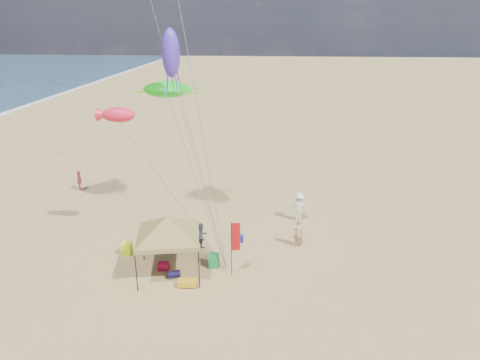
{
  "coord_description": "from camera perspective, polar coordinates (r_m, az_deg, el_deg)",
  "views": [
    {
      "loc": [
        1.82,
        -18.83,
        12.01
      ],
      "look_at": [
        0.0,
        3.0,
        4.0
      ],
      "focal_mm": 32.89,
      "sensor_mm": 36.0,
      "label": 1
    }
  ],
  "objects": [
    {
      "name": "ground",
      "position": [
        22.41,
        -0.65,
        -12.32
      ],
      "size": [
        280.0,
        280.0,
        0.0
      ],
      "primitive_type": "plane",
      "color": "tan",
      "rests_on": "ground"
    },
    {
      "name": "canopy_tent",
      "position": [
        21.5,
        -9.45,
        -4.96
      ],
      "size": [
        5.76,
        5.76,
        3.61
      ],
      "color": "black",
      "rests_on": "ground"
    },
    {
      "name": "feather_flag",
      "position": [
        21.49,
        -0.7,
        -7.8
      ],
      "size": [
        0.44,
        0.13,
        2.92
      ],
      "color": "black",
      "rests_on": "ground"
    },
    {
      "name": "cooler_red",
      "position": [
        23.15,
        -9.87,
        -10.95
      ],
      "size": [
        0.54,
        0.38,
        0.38
      ],
      "primitive_type": "cube",
      "color": "#A90D32",
      "rests_on": "ground"
    },
    {
      "name": "cooler_blue",
      "position": [
        25.45,
        -0.21,
        -7.6
      ],
      "size": [
        0.54,
        0.38,
        0.38
      ],
      "primitive_type": "cube",
      "color": "#121F9A",
      "rests_on": "ground"
    },
    {
      "name": "bag_navy",
      "position": [
        22.45,
        -8.55,
        -11.97
      ],
      "size": [
        0.69,
        0.54,
        0.36
      ],
      "primitive_type": "cylinder",
      "rotation": [
        0.0,
        1.57,
        0.35
      ],
      "color": "#140E40",
      "rests_on": "ground"
    },
    {
      "name": "bag_orange",
      "position": [
        25.72,
        -9.81,
        -7.62
      ],
      "size": [
        0.54,
        0.69,
        0.36
      ],
      "primitive_type": "cylinder",
      "rotation": [
        0.0,
        1.57,
        1.22
      ],
      "color": "orange",
      "rests_on": "ground"
    },
    {
      "name": "chair_green",
      "position": [
        23.02,
        -3.4,
        -10.38
      ],
      "size": [
        0.5,
        0.5,
        0.7
      ],
      "primitive_type": "cube",
      "color": "#18873D",
      "rests_on": "ground"
    },
    {
      "name": "chair_yellow",
      "position": [
        24.82,
        -14.47,
        -8.63
      ],
      "size": [
        0.5,
        0.5,
        0.7
      ],
      "primitive_type": "cube",
      "color": "#E1FF1C",
      "rests_on": "ground"
    },
    {
      "name": "crate_grey",
      "position": [
        21.73,
        -7.32,
        -13.22
      ],
      "size": [
        0.34,
        0.3,
        0.28
      ],
      "primitive_type": "cube",
      "color": "gray",
      "rests_on": "ground"
    },
    {
      "name": "beach_cart",
      "position": [
        21.67,
        -6.83,
        -13.1
      ],
      "size": [
        0.9,
        0.5,
        0.24
      ],
      "primitive_type": "cube",
      "color": "gold",
      "rests_on": "ground"
    },
    {
      "name": "person_near_a",
      "position": [
        24.87,
        7.54,
        -6.8
      ],
      "size": [
        0.73,
        0.65,
        1.67
      ],
      "primitive_type": "imported",
      "rotation": [
        0.0,
        0.0,
        3.66
      ],
      "color": "tan",
      "rests_on": "ground"
    },
    {
      "name": "person_near_b",
      "position": [
        24.46,
        -5.01,
        -7.29
      ],
      "size": [
        0.95,
        0.98,
        1.59
      ],
      "primitive_type": "imported",
      "rotation": [
        0.0,
        0.0,
        0.89
      ],
      "color": "#343847",
      "rests_on": "ground"
    },
    {
      "name": "person_near_c",
      "position": [
        27.97,
        7.63,
        -3.45
      ],
      "size": [
        1.3,
        0.88,
        1.86
      ],
      "primitive_type": "imported",
      "rotation": [
        0.0,
        0.0,
        2.97
      ],
      "color": "white",
      "rests_on": "ground"
    },
    {
      "name": "person_far_a",
      "position": [
        34.74,
        -20.1,
        -0.07
      ],
      "size": [
        0.62,
        0.97,
        1.53
      ],
      "primitive_type": "imported",
      "rotation": [
        0.0,
        0.0,
        1.87
      ],
      "color": "#B84B46",
      "rests_on": "ground"
    },
    {
      "name": "turtle_kite",
      "position": [
        27.27,
        -9.41,
        11.54
      ],
      "size": [
        3.11,
        2.6,
        0.96
      ],
      "primitive_type": "ellipsoid",
      "rotation": [
        0.0,
        0.0,
        0.11
      ],
      "color": "#1DFA18",
      "rests_on": "ground"
    },
    {
      "name": "fish_kite",
      "position": [
        23.54,
        -15.49,
        8.17
      ],
      "size": [
        1.84,
        1.04,
        0.78
      ],
      "primitive_type": "ellipsoid",
      "rotation": [
        0.0,
        0.0,
        0.09
      ],
      "color": "#FA2241",
      "rests_on": "ground"
    },
    {
      "name": "squid_kite",
      "position": [
        25.05,
        -8.97,
        15.96
      ],
      "size": [
        1.07,
        1.07,
        2.63
      ],
      "primitive_type": "ellipsoid",
      "rotation": [
        0.0,
        0.0,
        0.06
      ],
      "color": "#4D31C5",
      "rests_on": "ground"
    }
  ]
}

